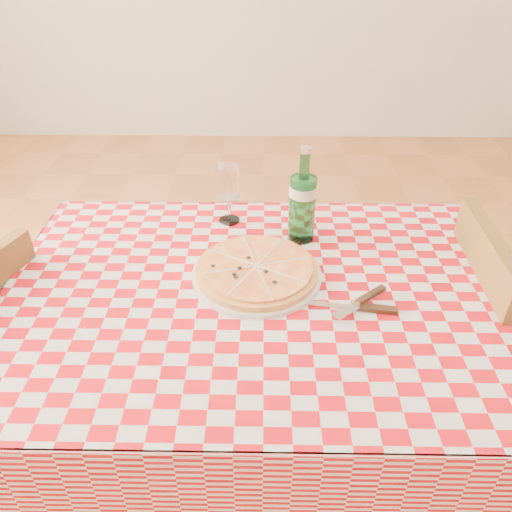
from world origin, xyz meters
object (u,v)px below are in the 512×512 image
(chair_near, at_px, (493,347))
(water_bottle, at_px, (303,195))
(pizza_plate, at_px, (257,270))
(dining_table, at_px, (263,320))
(wine_glass, at_px, (229,195))

(chair_near, distance_m, water_bottle, 0.70)
(chair_near, xyz_separation_m, pizza_plate, (-0.68, -0.02, 0.28))
(dining_table, relative_size, pizza_plate, 3.64)
(chair_near, relative_size, water_bottle, 3.20)
(dining_table, relative_size, water_bottle, 4.40)
(pizza_plate, height_order, wine_glass, wine_glass)
(dining_table, bearing_deg, water_bottle, 66.66)
(pizza_plate, xyz_separation_m, wine_glass, (-0.09, 0.28, 0.07))
(chair_near, distance_m, wine_glass, 0.88)
(pizza_plate, distance_m, water_bottle, 0.25)
(wine_glass, bearing_deg, water_bottle, -24.24)
(dining_table, bearing_deg, chair_near, 6.35)
(dining_table, bearing_deg, pizza_plate, 108.24)
(dining_table, xyz_separation_m, water_bottle, (0.10, 0.24, 0.23))
(wine_glass, bearing_deg, pizza_plate, -72.89)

